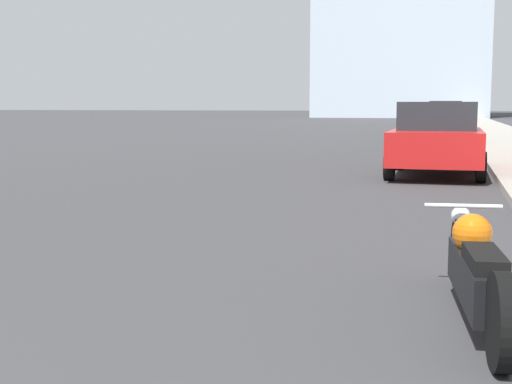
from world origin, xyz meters
The scene contains 5 objects.
sidewalk centered at (6.25, 40.00, 0.07)m, with size 3.11×240.00×0.15m.
motorcycle centered at (3.97, 4.63, 0.36)m, with size 0.62×2.53×0.73m.
parked_car_red centered at (3.53, 15.36, 0.80)m, with size 2.03×4.06×1.60m.
parked_car_white centered at (3.40, 27.22, 0.82)m, with size 2.00×4.06×1.62m.
parked_car_yellow centered at (3.58, 38.07, 0.87)m, with size 2.05×4.60×1.75m.
Camera 1 is at (3.74, -0.57, 1.53)m, focal length 50.00 mm.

